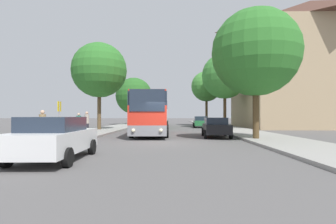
{
  "coord_description": "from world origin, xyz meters",
  "views": [
    {
      "loc": [
        0.48,
        -15.64,
        1.61
      ],
      "look_at": [
        -0.14,
        15.81,
        2.05
      ],
      "focal_mm": 28.0,
      "sensor_mm": 36.0,
      "label": 1
    }
  ],
  "objects_px": {
    "pedestrian_walking_back": "(79,124)",
    "tree_left_near": "(134,96)",
    "bus_front": "(151,114)",
    "pedestrian_waiting_far": "(87,123)",
    "bus_middle": "(157,114)",
    "tree_right_far": "(206,86)",
    "pedestrian_waiting_near": "(42,126)",
    "parked_car_right_far": "(201,122)",
    "tree_right_near": "(256,53)",
    "tree_left_far": "(99,70)",
    "bus_stop_sign": "(59,115)",
    "parked_car_left_curb": "(55,138)",
    "tree_right_mid": "(225,76)",
    "parked_car_right_near": "(216,127)"
  },
  "relations": [
    {
      "from": "pedestrian_walking_back",
      "to": "pedestrian_waiting_near",
      "type": "bearing_deg",
      "value": 122.24
    },
    {
      "from": "bus_middle",
      "to": "parked_car_right_far",
      "type": "xyz_separation_m",
      "value": [
        5.83,
        0.24,
        -1.05
      ]
    },
    {
      "from": "parked_car_right_near",
      "to": "pedestrian_walking_back",
      "type": "bearing_deg",
      "value": 2.9
    },
    {
      "from": "tree_right_mid",
      "to": "tree_right_far",
      "type": "height_order",
      "value": "tree_right_mid"
    },
    {
      "from": "tree_right_far",
      "to": "tree_right_near",
      "type": "bearing_deg",
      "value": -90.44
    },
    {
      "from": "bus_middle",
      "to": "tree_right_far",
      "type": "height_order",
      "value": "tree_right_far"
    },
    {
      "from": "pedestrian_walking_back",
      "to": "bus_middle",
      "type": "bearing_deg",
      "value": -73.32
    },
    {
      "from": "bus_middle",
      "to": "tree_right_far",
      "type": "xyz_separation_m",
      "value": [
        7.67,
        8.4,
        4.64
      ]
    },
    {
      "from": "bus_stop_sign",
      "to": "bus_front",
      "type": "bearing_deg",
      "value": 53.37
    },
    {
      "from": "parked_car_right_far",
      "to": "bus_stop_sign",
      "type": "height_order",
      "value": "bus_stop_sign"
    },
    {
      "from": "pedestrian_walking_back",
      "to": "tree_left_far",
      "type": "distance_m",
      "value": 9.94
    },
    {
      "from": "bus_stop_sign",
      "to": "tree_right_mid",
      "type": "bearing_deg",
      "value": 54.84
    },
    {
      "from": "bus_front",
      "to": "pedestrian_waiting_near",
      "type": "bearing_deg",
      "value": -127.84
    },
    {
      "from": "pedestrian_waiting_far",
      "to": "tree_left_near",
      "type": "xyz_separation_m",
      "value": [
        -0.22,
        25.85,
        4.06
      ]
    },
    {
      "from": "pedestrian_walking_back",
      "to": "parked_car_right_far",
      "type": "bearing_deg",
      "value": -89.98
    },
    {
      "from": "parked_car_left_curb",
      "to": "tree_right_far",
      "type": "height_order",
      "value": "tree_right_far"
    },
    {
      "from": "tree_left_near",
      "to": "tree_right_near",
      "type": "bearing_deg",
      "value": -67.14
    },
    {
      "from": "bus_front",
      "to": "pedestrian_walking_back",
      "type": "bearing_deg",
      "value": -156.76
    },
    {
      "from": "tree_right_near",
      "to": "bus_stop_sign",
      "type": "bearing_deg",
      "value": -172.84
    },
    {
      "from": "parked_car_right_near",
      "to": "tree_left_near",
      "type": "bearing_deg",
      "value": -66.26
    },
    {
      "from": "parked_car_right_far",
      "to": "pedestrian_walking_back",
      "type": "height_order",
      "value": "pedestrian_walking_back"
    },
    {
      "from": "parked_car_right_near",
      "to": "parked_car_right_far",
      "type": "bearing_deg",
      "value": -89.03
    },
    {
      "from": "pedestrian_waiting_far",
      "to": "tree_right_far",
      "type": "bearing_deg",
      "value": -88.15
    },
    {
      "from": "tree_left_far",
      "to": "bus_middle",
      "type": "bearing_deg",
      "value": 51.58
    },
    {
      "from": "bus_front",
      "to": "bus_stop_sign",
      "type": "xyz_separation_m",
      "value": [
        -4.91,
        -6.61,
        -0.17
      ]
    },
    {
      "from": "parked_car_left_curb",
      "to": "pedestrian_waiting_near",
      "type": "relative_size",
      "value": 2.56
    },
    {
      "from": "bus_middle",
      "to": "tree_right_far",
      "type": "bearing_deg",
      "value": 45.61
    },
    {
      "from": "tree_left_near",
      "to": "tree_left_far",
      "type": "distance_m",
      "value": 18.34
    },
    {
      "from": "pedestrian_walking_back",
      "to": "tree_left_near",
      "type": "relative_size",
      "value": 0.2
    },
    {
      "from": "parked_car_right_far",
      "to": "pedestrian_waiting_near",
      "type": "xyz_separation_m",
      "value": [
        -11.01,
        -20.85,
        0.27
      ]
    },
    {
      "from": "parked_car_left_curb",
      "to": "tree_right_near",
      "type": "xyz_separation_m",
      "value": [
        9.6,
        7.58,
        4.88
      ]
    },
    {
      "from": "pedestrian_waiting_near",
      "to": "pedestrian_waiting_far",
      "type": "relative_size",
      "value": 0.99
    },
    {
      "from": "tree_left_far",
      "to": "tree_right_near",
      "type": "distance_m",
      "value": 17.14
    },
    {
      "from": "bus_middle",
      "to": "parked_car_left_curb",
      "type": "xyz_separation_m",
      "value": [
        -2.14,
        -25.71,
        -1.02
      ]
    },
    {
      "from": "pedestrian_waiting_far",
      "to": "bus_stop_sign",
      "type": "bearing_deg",
      "value": 118.95
    },
    {
      "from": "bus_front",
      "to": "pedestrian_waiting_near",
      "type": "height_order",
      "value": "bus_front"
    },
    {
      "from": "parked_car_left_curb",
      "to": "tree_right_far",
      "type": "xyz_separation_m",
      "value": [
        9.81,
        34.11,
        5.66
      ]
    },
    {
      "from": "bus_stop_sign",
      "to": "bus_middle",
      "type": "bearing_deg",
      "value": 76.7
    },
    {
      "from": "pedestrian_waiting_near",
      "to": "tree_right_near",
      "type": "bearing_deg",
      "value": 110.33
    },
    {
      "from": "bus_front",
      "to": "pedestrian_waiting_far",
      "type": "bearing_deg",
      "value": -161.58
    },
    {
      "from": "pedestrian_waiting_near",
      "to": "tree_right_mid",
      "type": "xyz_separation_m",
      "value": [
        14.17,
        20.31,
        5.83
      ]
    },
    {
      "from": "parked_car_left_curb",
      "to": "pedestrian_waiting_near",
      "type": "height_order",
      "value": "pedestrian_waiting_near"
    },
    {
      "from": "bus_front",
      "to": "tree_right_far",
      "type": "distance_m",
      "value": 23.17
    },
    {
      "from": "bus_middle",
      "to": "tree_left_near",
      "type": "relative_size",
      "value": 1.36
    },
    {
      "from": "pedestrian_waiting_far",
      "to": "bus_front",
      "type": "bearing_deg",
      "value": -129.85
    },
    {
      "from": "tree_left_far",
      "to": "bus_stop_sign",
      "type": "bearing_deg",
      "value": -84.77
    },
    {
      "from": "tree_left_far",
      "to": "tree_right_near",
      "type": "bearing_deg",
      "value": -39.32
    },
    {
      "from": "bus_front",
      "to": "tree_right_mid",
      "type": "bearing_deg",
      "value": 53.53
    },
    {
      "from": "bus_stop_sign",
      "to": "pedestrian_waiting_far",
      "type": "distance_m",
      "value": 4.83
    },
    {
      "from": "pedestrian_walking_back",
      "to": "tree_left_far",
      "type": "bearing_deg",
      "value": -50.01
    }
  ]
}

